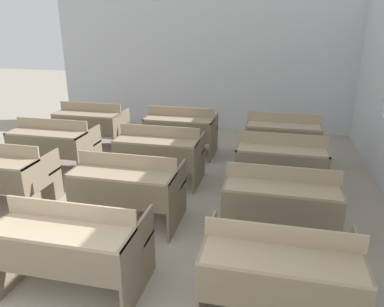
{
  "coord_description": "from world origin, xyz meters",
  "views": [
    {
      "loc": [
        1.65,
        -1.18,
        2.31
      ],
      "look_at": [
        0.68,
        3.05,
        0.75
      ],
      "focal_mm": 35.0,
      "sensor_mm": 36.0,
      "label": 1
    }
  ],
  "objects": [
    {
      "name": "bench_third_left",
      "position": [
        -1.71,
        3.77,
        0.47
      ],
      "size": [
        1.2,
        0.78,
        0.86
      ],
      "color": "#7E6F58",
      "rests_on": "ground_plane"
    },
    {
      "name": "wall_back",
      "position": [
        0.0,
        6.9,
        1.4
      ],
      "size": [
        6.51,
        0.06,
        2.8
      ],
      "color": "silver",
      "rests_on": "ground_plane"
    },
    {
      "name": "bench_front_center",
      "position": [
        0.01,
        1.32,
        0.47
      ],
      "size": [
        1.2,
        0.78,
        0.86
      ],
      "color": "#80715A",
      "rests_on": "ground_plane"
    },
    {
      "name": "bench_second_left",
      "position": [
        -1.72,
        2.55,
        0.47
      ],
      "size": [
        1.2,
        0.78,
        0.86
      ],
      "color": "#7F6F58",
      "rests_on": "ground_plane"
    },
    {
      "name": "bench_back_right",
      "position": [
        1.79,
        4.98,
        0.47
      ],
      "size": [
        1.2,
        0.78,
        0.86
      ],
      "color": "#7F7059",
      "rests_on": "ground_plane"
    },
    {
      "name": "bench_second_right",
      "position": [
        1.77,
        2.56,
        0.47
      ],
      "size": [
        1.2,
        0.78,
        0.86
      ],
      "color": "#796952",
      "rests_on": "ground_plane"
    },
    {
      "name": "bench_second_center",
      "position": [
        0.03,
        2.54,
        0.47
      ],
      "size": [
        1.2,
        0.78,
        0.86
      ],
      "color": "#7B6C55",
      "rests_on": "ground_plane"
    },
    {
      "name": "bench_back_center",
      "position": [
        0.03,
        5.0,
        0.47
      ],
      "size": [
        1.2,
        0.78,
        0.86
      ],
      "color": "#786952",
      "rests_on": "ground_plane"
    },
    {
      "name": "bench_third_center",
      "position": [
        0.03,
        3.76,
        0.47
      ],
      "size": [
        1.2,
        0.78,
        0.86
      ],
      "color": "#7A6A53",
      "rests_on": "ground_plane"
    },
    {
      "name": "bench_front_right",
      "position": [
        1.77,
        1.33,
        0.47
      ],
      "size": [
        1.2,
        0.78,
        0.86
      ],
      "color": "#7B6B54",
      "rests_on": "ground_plane"
    },
    {
      "name": "bench_third_right",
      "position": [
        1.77,
        3.78,
        0.47
      ],
      "size": [
        1.2,
        0.78,
        0.86
      ],
      "color": "#7D6E57",
      "rests_on": "ground_plane"
    },
    {
      "name": "bench_back_left",
      "position": [
        -1.7,
        4.99,
        0.47
      ],
      "size": [
        1.2,
        0.78,
        0.86
      ],
      "color": "#786952",
      "rests_on": "ground_plane"
    }
  ]
}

